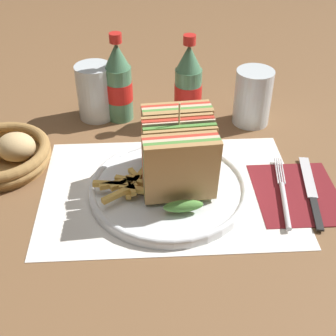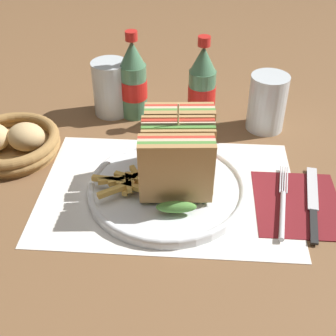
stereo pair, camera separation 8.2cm
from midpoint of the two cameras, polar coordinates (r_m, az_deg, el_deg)
ground_plane at (r=0.84m, az=-4.62°, el=-2.93°), size 4.00×4.00×0.00m
placemat at (r=0.84m, az=-2.68°, el=-2.81°), size 0.45×0.32×0.00m
plate_main at (r=0.83m, az=-2.78°, el=-2.59°), size 0.28×0.28×0.02m
club_sandwich at (r=0.79m, az=-1.68°, el=1.69°), size 0.13×0.18×0.16m
fries_pile at (r=0.81m, az=-7.67°, el=-2.19°), size 0.11×0.10×0.02m
napkin at (r=0.85m, az=12.76°, el=-3.10°), size 0.15×0.17×0.00m
fork at (r=0.82m, az=11.20°, el=-3.68°), size 0.04×0.19×0.01m
knife at (r=0.85m, az=14.48°, el=-2.92°), size 0.05×0.20×0.00m
coke_bottle_near at (r=1.02m, az=-8.40°, el=10.08°), size 0.06×0.06×0.19m
coke_bottle_far at (r=1.00m, az=0.10°, el=9.93°), size 0.06×0.06×0.19m
glass_near at (r=1.02m, az=7.96°, el=8.11°), size 0.08×0.08×0.12m
glass_far at (r=1.04m, az=-11.14°, el=9.04°), size 0.08×0.08×0.12m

